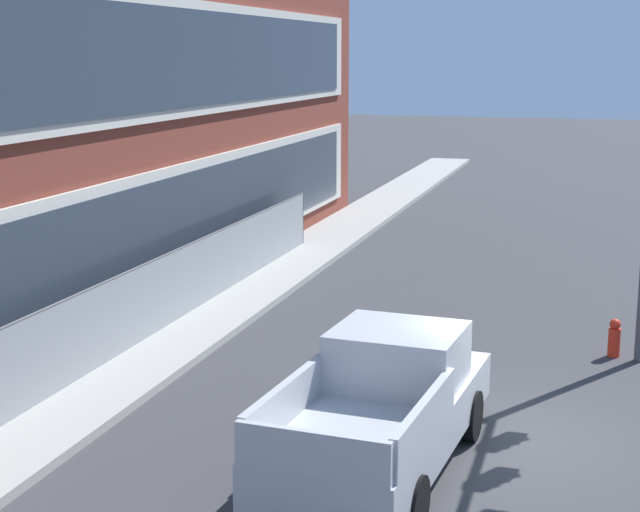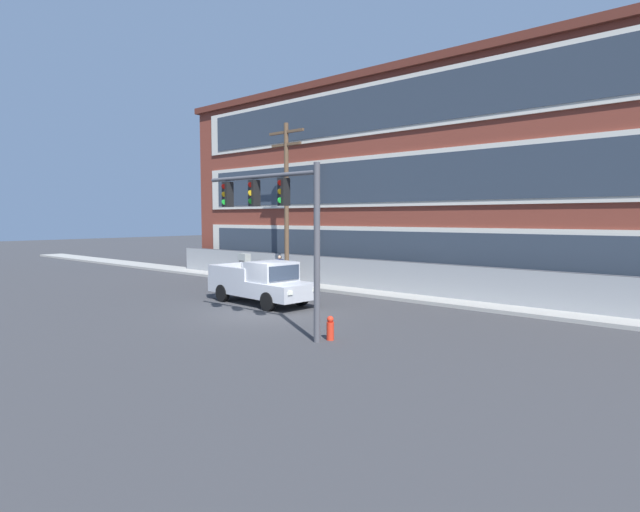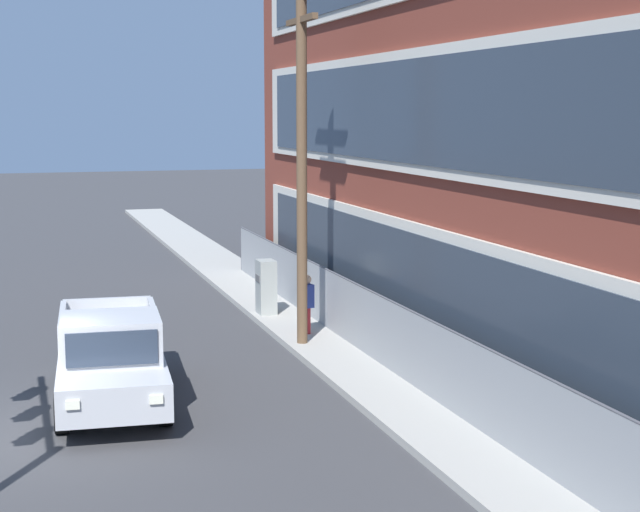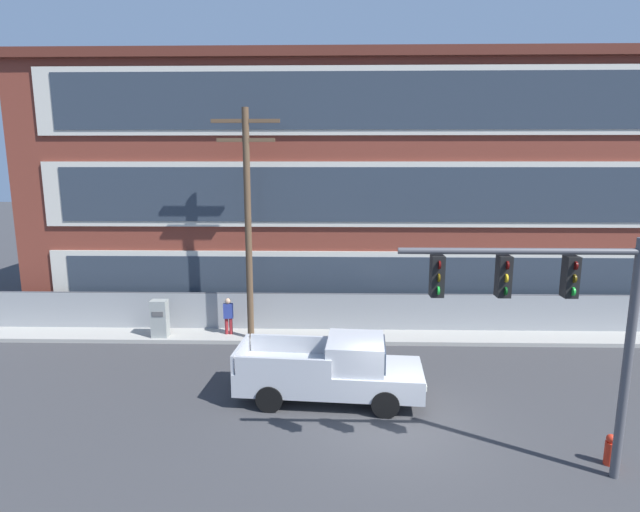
% 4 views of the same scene
% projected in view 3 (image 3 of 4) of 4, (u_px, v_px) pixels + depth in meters
% --- Properties ---
extents(ground_plane, '(160.00, 160.00, 0.00)m').
position_uv_depth(ground_plane, '(26.00, 442.00, 17.51)').
color(ground_plane, '#38383A').
extents(sidewalk_building_side, '(80.00, 2.15, 0.16)m').
position_uv_depth(sidewalk_building_side, '(408.00, 401.00, 19.71)').
color(sidewalk_building_side, '#9E9B93').
rests_on(sidewalk_building_side, ground).
extents(chain_link_fence, '(30.33, 0.06, 1.74)m').
position_uv_depth(chain_link_fence, '(402.00, 344.00, 21.09)').
color(chain_link_fence, gray).
rests_on(chain_link_fence, ground).
extents(pickup_truck_silver, '(5.76, 2.46, 1.96)m').
position_uv_depth(pickup_truck_silver, '(111.00, 360.00, 19.58)').
color(pickup_truck_silver, '#B2B5BA').
rests_on(pickup_truck_silver, ground).
extents(utility_pole_near_corner, '(2.60, 0.26, 9.20)m').
position_uv_depth(utility_pole_near_corner, '(302.00, 143.00, 23.61)').
color(utility_pole_near_corner, brown).
rests_on(utility_pole_near_corner, ground).
extents(electrical_cabinet, '(0.65, 0.50, 1.69)m').
position_uv_depth(electrical_cabinet, '(266.00, 290.00, 27.76)').
color(electrical_cabinet, '#939993').
rests_on(electrical_cabinet, ground).
extents(pedestrian_near_cabinet, '(0.44, 0.31, 1.69)m').
position_uv_depth(pedestrian_near_cabinet, '(307.00, 302.00, 25.28)').
color(pedestrian_near_cabinet, maroon).
rests_on(pedestrian_near_cabinet, ground).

